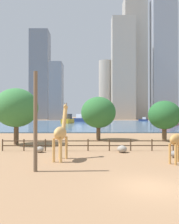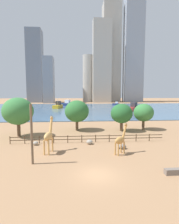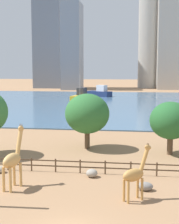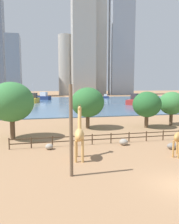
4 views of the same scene
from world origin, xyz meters
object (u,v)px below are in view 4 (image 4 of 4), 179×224
(giraffe_tall, at_px, (79,134))
(boat_sailboat, at_px, (134,101))
(tree_right_tall, at_px, (172,103))
(utility_pole, at_px, (71,131))
(giraffe_companion, at_px, (179,136))
(tree_left_large, at_px, (147,105))
(boat_tug, at_px, (42,97))
(boulder_near_fence, at_px, (173,146))
(tree_left_small, at_px, (88,102))
(boat_ferry, at_px, (34,99))
(boulder_by_pole, at_px, (49,147))
(boat_barge, at_px, (105,97))
(tree_center_broad, at_px, (11,102))
(boulder_small, at_px, (124,142))

(giraffe_tall, bearing_deg, boat_sailboat, -17.17)
(tree_right_tall, relative_size, boat_sailboat, 0.67)
(tree_right_tall, bearing_deg, utility_pole, -138.49)
(giraffe_companion, xyz_separation_m, tree_left_large, (3.93, 14.43, 1.93))
(boat_sailboat, height_order, boat_tug, boat_sailboat)
(giraffe_tall, height_order, boat_tug, giraffe_tall)
(boulder_near_fence, bearing_deg, boat_tug, 98.40)
(tree_left_small, bearing_deg, boulder_near_fence, -64.04)
(boat_sailboat, relative_size, boat_tug, 0.97)
(boat_sailboat, bearing_deg, tree_left_small, 7.75)
(utility_pole, xyz_separation_m, boat_ferry, (-4.82, 76.39, -2.06))
(giraffe_tall, relative_size, boulder_by_pole, 6.03)
(utility_pole, xyz_separation_m, boulder_near_fence, (12.08, 4.80, -3.23))
(boat_ferry, relative_size, boat_barge, 1.83)
(boulder_by_pole, xyz_separation_m, boat_ferry, (-3.42, 68.67, 1.21))
(giraffe_companion, xyz_separation_m, utility_pole, (-11.24, -2.58, 1.59))
(boulder_near_fence, bearing_deg, giraffe_companion, -110.63)
(boulder_near_fence, relative_size, boat_barge, 0.25)
(tree_left_small, bearing_deg, giraffe_companion, -69.84)
(tree_center_broad, bearing_deg, boulder_near_fence, -26.65)
(boulder_by_pole, bearing_deg, tree_center_broad, 126.53)
(boulder_near_fence, bearing_deg, boat_barge, 77.52)
(boulder_near_fence, bearing_deg, tree_center_broad, 153.35)
(utility_pole, xyz_separation_m, boat_tug, (-1.17, 94.49, -2.07))
(tree_center_broad, bearing_deg, boat_tug, 86.62)
(boulder_small, bearing_deg, boat_sailboat, 64.63)
(giraffe_tall, xyz_separation_m, boulder_by_pole, (-2.73, 3.85, -2.10))
(boat_tug, relative_size, boat_barge, 1.80)
(tree_center_broad, relative_size, tree_left_small, 1.11)
(tree_left_large, height_order, tree_center_broad, tree_center_broad)
(giraffe_tall, relative_size, utility_pole, 0.73)
(boulder_near_fence, height_order, boat_barge, boat_barge)
(tree_left_large, bearing_deg, boulder_small, -129.69)
(boat_barge, bearing_deg, tree_left_small, 97.20)
(boulder_by_pole, bearing_deg, tree_left_large, 29.28)
(tree_left_small, bearing_deg, boulder_by_pole, -121.87)
(giraffe_tall, height_order, boat_sailboat, giraffe_tall)
(boulder_by_pole, distance_m, boat_ferry, 68.77)
(tree_right_tall, xyz_separation_m, tree_left_small, (-15.27, 0.33, 0.40))
(giraffe_tall, relative_size, boat_ferry, 0.56)
(boulder_by_pole, xyz_separation_m, boat_barge, (35.17, 95.09, 0.60))
(boulder_near_fence, relative_size, boat_tug, 0.14)
(tree_left_large, relative_size, boat_sailboat, 0.68)
(boulder_small, distance_m, tree_right_tall, 17.39)
(boat_barge, bearing_deg, boat_sailboat, 113.25)
(boat_tug, bearing_deg, boulder_by_pole, 120.63)
(tree_left_small, height_order, boat_sailboat, tree_left_small)
(giraffe_companion, bearing_deg, tree_left_small, 70.95)
(boulder_by_pole, distance_m, boat_tug, 86.79)
(boat_barge, bearing_deg, giraffe_tall, 97.69)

